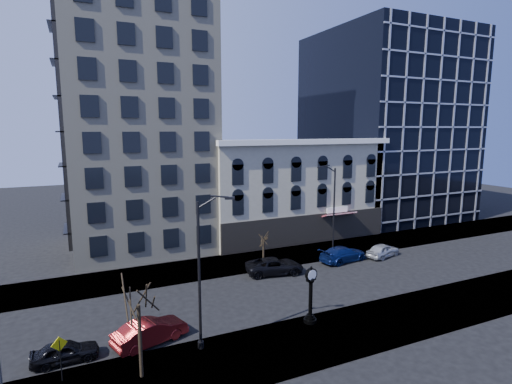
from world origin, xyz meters
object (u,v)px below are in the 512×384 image
warning_sign (60,351)px  car_near_b (150,331)px  street_clock (311,297)px  car_near_a (65,352)px  street_lamp_near (210,232)px

warning_sign → car_near_b: (5.11, 2.18, -1.10)m
warning_sign → street_clock: bearing=-16.4°
car_near_a → car_near_b: bearing=-90.8°
street_clock → street_lamp_near: (-7.33, -0.27, 5.56)m
street_lamp_near → warning_sign: 10.23m
street_lamp_near → car_near_b: street_lamp_near is taller
car_near_a → warning_sign: bearing=175.0°
street_lamp_near → car_near_b: size_ratio=2.05×
street_lamp_near → car_near_a: street_lamp_near is taller
street_clock → warning_sign: bearing=171.2°
warning_sign → car_near_b: bearing=6.2°
car_near_b → street_lamp_near: bearing=-143.0°
warning_sign → car_near_a: bearing=69.5°
street_lamp_near → car_near_a: (-8.37, 2.27, -6.92)m
street_clock → street_lamp_near: bearing=172.8°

